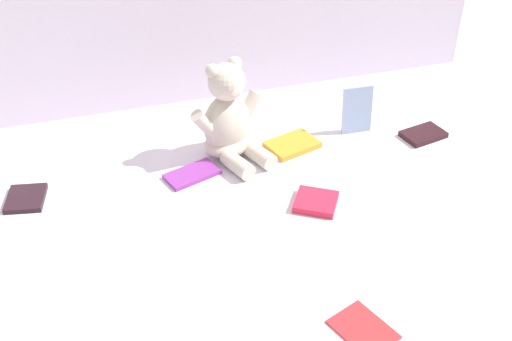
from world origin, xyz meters
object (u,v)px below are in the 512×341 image
book_case_0 (192,174)px  book_case_2 (357,110)px  book_case_5 (292,145)px  book_case_1 (26,198)px  book_case_4 (316,202)px  teddy_bear (229,121)px  book_case_3 (423,134)px  book_case_6 (363,329)px

book_case_0 → book_case_2: size_ratio=0.99×
book_case_2 → book_case_5: (-0.20, -0.03, -0.06)m
book_case_0 → book_case_1: bearing=68.9°
book_case_2 → book_case_4: 0.37m
book_case_0 → book_case_2: bearing=-99.5°
teddy_bear → book_case_2: (0.37, 0.00, -0.03)m
book_case_3 → teddy_bear: bearing=70.0°
book_case_5 → book_case_3: bearing=-115.6°
book_case_0 → book_case_3: (0.67, -0.01, 0.00)m
book_case_5 → book_case_6: 0.66m
book_case_2 → book_case_4: (-0.23, -0.29, -0.06)m
book_case_4 → book_case_5: bearing=115.0°
book_case_4 → book_case_5: 0.26m
book_case_4 → book_case_1: bearing=-166.4°
book_case_3 → book_case_5: size_ratio=0.87×
book_case_6 → teddy_bear: bearing=76.8°
teddy_bear → book_case_6: 0.69m
book_case_1 → book_case_3: book_case_3 is taller
teddy_bear → book_case_2: bearing=-20.6°
book_case_3 → book_case_0: bearing=77.9°
book_case_1 → book_case_3: 1.08m
book_case_1 → book_case_6: 0.87m
book_case_2 → book_case_3: (0.17, -0.09, -0.06)m
teddy_bear → book_case_1: 0.54m
book_case_3 → book_case_5: (-0.37, 0.06, 0.00)m
book_case_1 → book_case_5: (0.71, 0.03, 0.00)m
teddy_bear → book_case_1: size_ratio=2.59×
book_case_1 → book_case_3: size_ratio=0.89×
book_case_2 → book_case_6: size_ratio=1.17×
teddy_bear → book_case_4: bearing=-84.6°
book_case_0 → book_case_6: (0.21, -0.60, -0.00)m
book_case_1 → book_case_4: size_ratio=1.05×
book_case_6 → book_case_3: bearing=31.7°
book_case_6 → book_case_4: bearing=61.5°
book_case_3 → book_case_6: (-0.46, -0.59, -0.00)m
book_case_2 → book_case_6: book_case_2 is taller
book_case_0 → book_case_3: bearing=-109.1°
book_case_5 → teddy_bear: bearing=65.9°
teddy_bear → book_case_1: teddy_bear is taller
book_case_5 → book_case_4: bearing=156.4°
book_case_0 → book_case_6: book_case_0 is taller
teddy_bear → book_case_0: (-0.12, -0.07, -0.10)m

